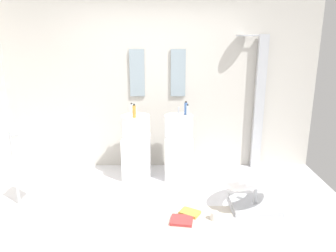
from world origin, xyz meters
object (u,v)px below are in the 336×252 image
lounge_chair (256,181)px  soap_bottle_white (132,109)px  pedestal_sink_left (136,147)px  coffee_mug (215,216)px  towel_rack (26,157)px  shower_column (258,100)px  soap_bottle_blue (186,108)px  soap_bottle_clear (188,110)px  pedestal_sink_right (179,146)px  magazine_ochre (190,213)px  soap_bottle_amber (134,111)px  magazine_red (182,220)px

lounge_chair → soap_bottle_white: size_ratio=6.84×
pedestal_sink_left → coffee_mug: size_ratio=10.54×
pedestal_sink_left → towel_rack: pedestal_sink_left is taller
shower_column → towel_rack: shower_column is taller
coffee_mug → soap_bottle_blue: soap_bottle_blue is taller
soap_bottle_white → soap_bottle_clear: bearing=-6.8°
towel_rack → soap_bottle_white: bearing=37.7°
shower_column → soap_bottle_clear: size_ratio=12.71×
lounge_chair → soap_bottle_white: bearing=147.5°
pedestal_sink_right → magazine_ochre: bearing=-84.9°
lounge_chair → pedestal_sink_left: bearing=149.1°
towel_rack → soap_bottle_amber: 1.48m
shower_column → soap_bottle_white: (-1.90, -0.28, -0.07)m
towel_rack → magazine_red: bearing=-12.9°
lounge_chair → magazine_red: (-0.91, -0.34, -0.32)m
lounge_chair → soap_bottle_blue: soap_bottle_blue is taller
coffee_mug → soap_bottle_white: size_ratio=0.62×
shower_column → magazine_ochre: bearing=-127.7°
pedestal_sink_left → lounge_chair: bearing=-30.9°
pedestal_sink_left → towel_rack: size_ratio=1.09×
towel_rack → coffee_mug: towel_rack is taller
lounge_chair → magazine_ochre: (-0.80, -0.17, -0.32)m
coffee_mug → soap_bottle_amber: size_ratio=0.52×
soap_bottle_amber → soap_bottle_clear: bearing=10.0°
magazine_red → coffee_mug: bearing=15.0°
shower_column → soap_bottle_white: 1.92m
coffee_mug → soap_bottle_amber: bearing=132.5°
soap_bottle_amber → soap_bottle_white: 0.23m
magazine_red → soap_bottle_white: (-0.67, 1.34, 0.99)m
pedestal_sink_right → magazine_red: 1.32m
magazine_ochre → soap_bottle_clear: (0.03, 1.08, 0.99)m
lounge_chair → soap_bottle_clear: (-0.78, 0.91, 0.66)m
lounge_chair → towel_rack: (-2.76, 0.09, 0.28)m
towel_rack → soap_bottle_amber: bearing=29.0°
soap_bottle_amber → towel_rack: bearing=-151.0°
shower_column → soap_bottle_white: size_ratio=12.85×
towel_rack → pedestal_sink_right: bearing=23.6°
lounge_chair → pedestal_sink_right: bearing=134.8°
soap_bottle_blue → shower_column: bearing=16.3°
soap_bottle_amber → soap_bottle_blue: bearing=13.8°
magazine_red → soap_bottle_clear: 1.59m
soap_bottle_amber → soap_bottle_white: size_ratio=1.19×
towel_rack → shower_column: bearing=21.2°
shower_column → soap_bottle_blue: (-1.12, -0.33, -0.05)m
towel_rack → soap_bottle_white: (1.19, 0.92, 0.38)m
pedestal_sink_left → magazine_red: pedestal_sink_left is taller
soap_bottle_clear → soap_bottle_amber: bearing=-170.0°
pedestal_sink_right → soap_bottle_clear: size_ratio=6.45×
pedestal_sink_right → towel_rack: size_ratio=1.09×
shower_column → lounge_chair: size_ratio=1.88×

